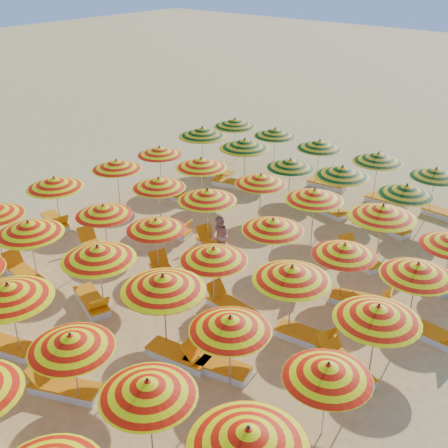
{
  "coord_description": "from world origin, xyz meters",
  "views": [
    {
      "loc": [
        10.18,
        -11.75,
        9.56
      ],
      "look_at": [
        0.0,
        0.5,
        1.6
      ],
      "focal_mm": 45.0,
      "sensor_mm": 36.0,
      "label": 1
    }
  ],
  "objects": [
    {
      "name": "umbrella_32",
      "position": [
        -1.05,
        3.89,
        1.81
      ],
      "size": [
        2.28,
        2.28,
        2.06
      ],
      "color": "silver",
      "rests_on": "ground"
    },
    {
      "name": "umbrella_25",
      "position": [
        -3.65,
        1.2,
        1.83
      ],
      "size": [
        2.15,
        2.15,
        2.08
      ],
      "color": "silver",
      "rests_on": "ground"
    },
    {
      "name": "umbrella_21",
      "position": [
        1.25,
        -1.46,
        1.81
      ],
      "size": [
        2.28,
        2.28,
        2.06
      ],
      "color": "silver",
      "rests_on": "ground"
    },
    {
      "name": "ground",
      "position": [
        0.0,
        0.0,
        0.0
      ],
      "size": [
        120.0,
        120.0,
        0.0
      ],
      "primitive_type": "plane",
      "color": "#F5CA6D",
      "rests_on": "ground"
    },
    {
      "name": "umbrella_43",
      "position": [
        -3.91,
        8.88,
        1.84
      ],
      "size": [
        1.98,
        1.98,
        2.09
      ],
      "color": "silver",
      "rests_on": "ground"
    },
    {
      "name": "umbrella_39",
      "position": [
        1.04,
        6.19,
        1.95
      ],
      "size": [
        2.75,
        2.75,
        2.21
      ],
      "color": "silver",
      "rests_on": "ground"
    },
    {
      "name": "lounger_23",
      "position": [
        -4.33,
        3.68,
        0.15
      ],
      "size": [
        1.83,
        1.07,
        0.69
      ],
      "rotation": [
        0.0,
        0.0,
        3.44
      ],
      "color": "white",
      "rests_on": "ground"
    },
    {
      "name": "lounger_28",
      "position": [
        0.44,
        6.35,
        0.15
      ],
      "size": [
        1.82,
        0.95,
        0.69
      ],
      "rotation": [
        0.0,
        0.0,
        2.91
      ],
      "color": "white",
      "rests_on": "ground"
    },
    {
      "name": "lounger_13",
      "position": [
        -0.91,
        -1.25,
        0.15
      ],
      "size": [
        1.82,
        1.2,
        0.69
      ],
      "rotation": [
        0.0,
        0.0,
        2.75
      ],
      "color": "white",
      "rests_on": "ground"
    },
    {
      "name": "lounger_10",
      "position": [
        3.03,
        -3.48,
        0.15
      ],
      "size": [
        1.82,
        0.96,
        0.69
      ],
      "rotation": [
        0.0,
        0.0,
        3.37
      ],
      "color": "white",
      "rests_on": "ground"
    },
    {
      "name": "umbrella_44",
      "position": [
        -1.42,
        8.65,
        1.85
      ],
      "size": [
        2.18,
        2.18,
        2.1
      ],
      "color": "silver",
      "rests_on": "ground"
    },
    {
      "name": "lounger_20",
      "position": [
        4.49,
        1.44,
        0.15
      ],
      "size": [
        1.83,
        1.09,
        0.69
      ],
      "rotation": [
        0.0,
        0.0,
        0.31
      ],
      "color": "white",
      "rests_on": "ground"
    },
    {
      "name": "lounger_25",
      "position": [
        5.55,
        3.85,
        0.15
      ],
      "size": [
        1.82,
        1.21,
        0.69
      ],
      "rotation": [
        0.0,
        0.0,
        -0.4
      ],
      "color": "white",
      "rests_on": "ground"
    },
    {
      "name": "lounger_9",
      "position": [
        2.09,
        -3.78,
        0.15
      ],
      "size": [
        1.8,
        0.85,
        0.69
      ],
      "rotation": [
        0.0,
        0.0,
        0.16
      ],
      "color": "white",
      "rests_on": "ground"
    },
    {
      "name": "lounger_19",
      "position": [
        2.07,
        1.09,
        0.15
      ],
      "size": [
        1.81,
        0.92,
        0.69
      ],
      "rotation": [
        0.0,
        0.0,
        -0.2
      ],
      "color": "white",
      "rests_on": "ground"
    },
    {
      "name": "lounger_11",
      "position": [
        -6.89,
        -1.21,
        0.15
      ],
      "size": [
        1.83,
        1.05,
        0.69
      ],
      "rotation": [
        0.0,
        0.0,
        -0.29
      ],
      "color": "white",
      "rests_on": "ground"
    },
    {
      "name": "umbrella_22",
      "position": [
        3.6,
        -1.08,
        1.93
      ],
      "size": [
        2.49,
        2.49,
        2.2
      ],
      "color": "silver",
      "rests_on": "ground"
    },
    {
      "name": "umbrella_23",
      "position": [
        6.1,
        -1.27,
        1.92
      ],
      "size": [
        2.56,
        2.56,
        2.19
      ],
      "color": "silver",
      "rests_on": "ground"
    },
    {
      "name": "umbrella_28",
      "position": [
        3.9,
        1.2,
        1.76
      ],
      "size": [
        2.01,
        2.01,
        2.0
      ],
      "color": "silver",
      "rests_on": "ground"
    },
    {
      "name": "umbrella_10",
      "position": [
        3.73,
        -6.3,
        1.84
      ],
      "size": [
        2.26,
        2.26,
        2.09
      ],
      "color": "silver",
      "rests_on": "ground"
    },
    {
      "name": "lounger_26",
      "position": [
        -5.6,
        6.51,
        0.15
      ],
      "size": [
        1.82,
        1.01,
        0.69
      ],
      "rotation": [
        0.0,
        0.0,
        3.4
      ],
      "color": "white",
      "rests_on": "ground"
    },
    {
      "name": "umbrella_27",
      "position": [
        1.48,
        1.09,
        1.83
      ],
      "size": [
        2.52,
        2.52,
        2.08
      ],
      "color": "silver",
      "rests_on": "ground"
    },
    {
      "name": "lounger_29",
      "position": [
        2.95,
        6.47,
        0.15
      ],
      "size": [
        1.82,
        1.01,
        0.69
      ],
      "rotation": [
        0.0,
        0.0,
        2.88
      ],
      "color": "white",
      "rests_on": "ground"
    },
    {
      "name": "umbrella_24",
      "position": [
        -6.28,
        1.46,
        1.83
      ],
      "size": [
        1.99,
        1.99,
        2.08
      ],
      "color": "silver",
      "rests_on": "ground"
    },
    {
      "name": "lounger_12",
      "position": [
        -4.09,
        -1.59,
        0.15
      ],
      "size": [
        1.83,
        1.06,
        0.69
      ],
      "rotation": [
        0.0,
        0.0,
        2.85
      ],
      "color": "white",
      "rests_on": "ground"
    },
    {
      "name": "umbrella_13",
      "position": [
        -3.92,
        -3.97,
        1.94
      ],
      "size": [
        2.72,
        2.72,
        2.2
      ],
      "color": "silver",
      "rests_on": "ground"
    },
    {
      "name": "umbrella_9",
      "position": [
        1.36,
        -6.36,
        1.8
      ],
      "size": [
        2.45,
        2.45,
        2.04
      ],
      "color": "silver",
      "rests_on": "ground"
    },
    {
      "name": "lounger_6",
      "position": [
        0.77,
        -6.37,
        0.15
      ],
      "size": [
        1.82,
        1.24,
        0.69
      ],
      "rotation": [
        0.0,
        0.0,
        3.56
      ],
      "color": "white",
      "rests_on": "ground"
    },
    {
      "name": "umbrella_29",
      "position": [
        5.99,
        1.32,
        1.84
      ],
      "size": [
        2.11,
        2.11,
        2.1
      ],
      "color": "silver",
      "rests_on": "ground"
    },
    {
      "name": "umbrella_45",
      "position": [
        1.34,
        8.56,
        1.92
      ],
      "size": [
        2.16,
        2.16,
        2.18
      ],
      "color": "silver",
      "rests_on": "ground"
    },
    {
      "name": "lounger_30",
      "position": [
        -0.82,
        8.61,
        0.15
      ],
      "size": [
        1.79,
        0.8,
        0.69
      ],
      "rotation": [
        0.0,
        0.0,
        0.13
      ],
      "color": "white",
      "rests_on": "ground"
    },
    {
      "name": "lounger_5",
      "position": [
        -1.75,
        -6.42,
        0.15
      ],
      "size": [
        1.83,
        1.08,
        0.69
      ],
      "rotation": [
        0.0,
        0.0,
        3.45
      ],
      "color": "white",
      "rests_on": "ground"
    },
    {
      "name": "umbrella_26",
      "position": [
        -1.48,
        1.39,
        1.89
      ],
      "size": [
        2.44,
        2.44,
        2.15
      ],
      "color": "silver",
      "rests_on": "ground"
    },
    {
      "name": "lounger_24",
      "position": [
        3.24,
        3.69,
        0.15
      ],
      "size": [
        1.82,
        1.21,
        0.69
      ],
      "rotation": [
        0.0,
        0.0,
        2.74
      ],
      "color": "white",
      "rests_on": "ground"
    },
    {
      "name": "lounger_14",
      "position": [
        1.75,
        -1.27,
        0.15
      ],
      "size": [
        1.79,
        0.78,
        0.69
      ],
      "rotation": [
        0.0,
        0.0,
        3.02
      ],
      "color": "white",
      "rests_on": "ground"
    },
    {
      "name": "umbrella_42",
      "position": [
        -6.1,
        8.66,
        1.93
      ],
      "size": [
        2.3,
        2.3,
        2.19
      ],
      "color": "silver",
      "rests_on": "ground"
    },
    {
      "name": "umbrella_31",
      "position": [
        -3.74,
        3.6,
        1.9
      ],
      "size": [
        2.24,
        2.24,
        2.15
      ],
      "color": "silver",
      "rests_on": "ground"
    },
    {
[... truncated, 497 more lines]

